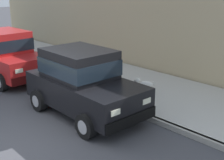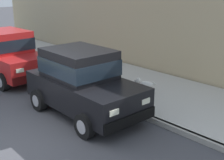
{
  "view_description": "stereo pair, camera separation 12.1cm",
  "coord_description": "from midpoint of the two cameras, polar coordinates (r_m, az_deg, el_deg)",
  "views": [
    {
      "loc": [
        -2.94,
        -6.23,
        3.68
      ],
      "look_at": [
        3.13,
        0.22,
        0.85
      ],
      "focal_mm": 49.53,
      "sensor_mm": 36.0,
      "label": 1
    },
    {
      "loc": [
        -2.85,
        -6.31,
        3.68
      ],
      "look_at": [
        3.13,
        0.22,
        0.85
      ],
      "focal_mm": 49.53,
      "sensor_mm": 36.0,
      "label": 2
    }
  ],
  "objects": [
    {
      "name": "dog_white",
      "position": [
        10.37,
        6.42,
        -0.67
      ],
      "size": [
        0.43,
        0.69,
        0.49
      ],
      "color": "white",
      "rests_on": "sidewalk"
    },
    {
      "name": "car_red_hatchback",
      "position": [
        12.75,
        -18.43,
        4.56
      ],
      "size": [
        2.02,
        3.84,
        1.88
      ],
      "color": "red",
      "rests_on": "ground"
    },
    {
      "name": "curb",
      "position": [
        9.46,
        1.59,
        -4.72
      ],
      "size": [
        0.16,
        64.0,
        0.14
      ],
      "primitive_type": "cube",
      "color": "gray",
      "rests_on": "ground"
    },
    {
      "name": "building_facade",
      "position": [
        14.73,
        0.51,
        12.02
      ],
      "size": [
        0.5,
        20.0,
        4.44
      ],
      "primitive_type": "cube",
      "color": "tan",
      "rests_on": "ground"
    },
    {
      "name": "car_black_hatchback",
      "position": [
        8.8,
        -5.07,
        -0.26
      ],
      "size": [
        2.02,
        3.84,
        1.88
      ],
      "color": "black",
      "rests_on": "ground"
    },
    {
      "name": "ground_plane",
      "position": [
        7.83,
        -15.85,
        -11.08
      ],
      "size": [
        80.0,
        80.0,
        0.0
      ],
      "primitive_type": "plane",
      "color": "#424247"
    },
    {
      "name": "sidewalk",
      "position": [
        10.71,
        8.53,
        -2.19
      ],
      "size": [
        3.6,
        64.0,
        0.14
      ],
      "primitive_type": "cube",
      "color": "#B7B5AD",
      "rests_on": "ground"
    }
  ]
}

